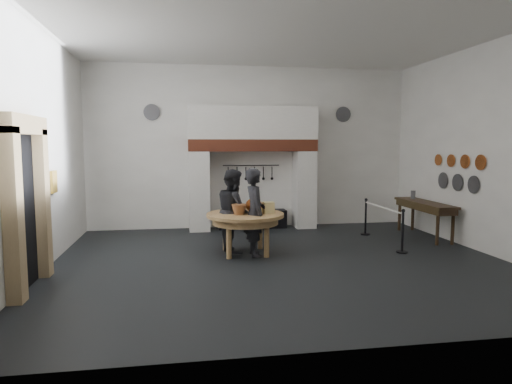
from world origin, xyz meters
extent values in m
cube|color=black|center=(0.00, 0.00, 0.00)|extent=(9.00, 8.00, 0.02)
cube|color=silver|center=(0.00, 0.00, 4.50)|extent=(9.00, 8.00, 0.02)
cube|color=white|center=(0.00, 4.00, 2.25)|extent=(9.00, 0.02, 4.50)
cube|color=white|center=(0.00, -4.00, 2.25)|extent=(9.00, 0.02, 4.50)
cube|color=white|center=(-4.50, 0.00, 2.25)|extent=(0.02, 8.00, 4.50)
cube|color=white|center=(4.50, 0.00, 2.25)|extent=(0.02, 8.00, 4.50)
cube|color=silver|center=(-1.48, 3.65, 1.07)|extent=(0.55, 0.70, 2.15)
cube|color=silver|center=(1.48, 3.65, 1.07)|extent=(0.55, 0.70, 2.15)
cube|color=#9E442B|center=(0.00, 3.65, 2.31)|extent=(3.50, 0.72, 0.32)
cube|color=silver|center=(0.00, 3.65, 2.92)|extent=(3.50, 0.70, 0.90)
cube|color=black|center=(0.00, 3.72, 0.25)|extent=(1.90, 0.45, 0.50)
cylinder|color=black|center=(0.00, 3.92, 1.75)|extent=(1.60, 0.02, 0.02)
cube|color=black|center=(-4.47, -1.00, 1.25)|extent=(0.04, 1.10, 2.50)
cube|color=tan|center=(-4.38, -1.70, 1.30)|extent=(0.22, 0.30, 2.60)
cube|color=tan|center=(-4.38, -0.30, 1.30)|extent=(0.22, 0.30, 2.60)
cube|color=tan|center=(-4.38, -1.00, 2.65)|extent=(0.22, 1.70, 0.30)
cube|color=gold|center=(-4.45, 0.80, 1.60)|extent=(0.05, 0.34, 0.44)
cylinder|color=tan|center=(-0.61, 0.77, 0.84)|extent=(1.79, 1.79, 0.07)
ellipsoid|color=#CE511D|center=(-0.41, 0.87, 1.03)|extent=(0.36, 0.36, 0.31)
cube|color=#FDE997|center=(-0.11, 0.72, 0.99)|extent=(0.22, 0.22, 0.24)
cube|color=#EFDC8F|center=(-0.13, 1.02, 0.97)|extent=(0.18, 0.18, 0.20)
cone|color=brown|center=(-0.76, 0.62, 0.98)|extent=(0.35, 0.35, 0.22)
ellipsoid|color=#9C6937|center=(-0.71, 1.12, 0.94)|extent=(0.31, 0.18, 0.13)
imported|color=black|center=(-0.44, 0.57, 0.92)|extent=(0.49, 0.70, 1.85)
imported|color=#212227|center=(-0.84, 0.97, 0.91)|extent=(0.77, 0.95, 1.81)
cube|color=#332612|center=(4.10, 1.78, 0.87)|extent=(0.55, 2.20, 0.06)
cylinder|color=#54555A|center=(4.10, 2.38, 1.01)|extent=(0.12, 0.12, 0.22)
cylinder|color=#C6662D|center=(4.46, 0.20, 1.95)|extent=(0.03, 0.34, 0.34)
cylinder|color=#C6662D|center=(4.46, 0.75, 1.95)|extent=(0.03, 0.32, 0.32)
cylinder|color=#C6662D|center=(4.46, 1.30, 1.95)|extent=(0.03, 0.30, 0.30)
cylinder|color=#C6662D|center=(4.46, 1.85, 1.95)|extent=(0.03, 0.28, 0.28)
cylinder|color=#4C4C51|center=(4.46, 0.40, 1.45)|extent=(0.03, 0.40, 0.40)
cylinder|color=#4C4C51|center=(4.46, 1.00, 1.45)|extent=(0.03, 0.40, 0.40)
cylinder|color=#4C4C51|center=(4.46, 1.60, 1.45)|extent=(0.03, 0.40, 0.40)
cylinder|color=#4C4C51|center=(-2.70, 3.96, 3.20)|extent=(0.44, 0.03, 0.44)
cylinder|color=#4C4C51|center=(2.70, 3.96, 3.20)|extent=(0.44, 0.03, 0.44)
cylinder|color=black|center=(2.75, 0.29, 0.45)|extent=(0.05, 0.05, 0.90)
cylinder|color=black|center=(2.75, 2.29, 0.45)|extent=(0.05, 0.05, 0.90)
cylinder|color=silver|center=(2.75, 1.29, 0.85)|extent=(0.04, 2.00, 0.04)
camera|label=1|loc=(-1.95, -8.76, 2.34)|focal=32.00mm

